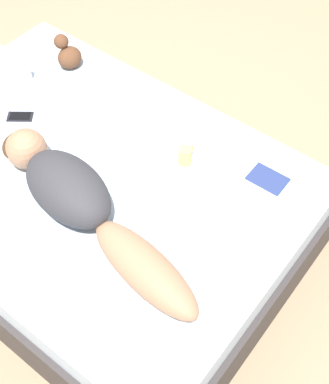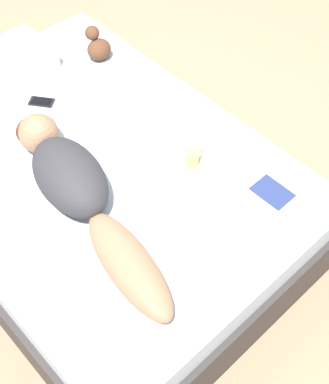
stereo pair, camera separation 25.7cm
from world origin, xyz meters
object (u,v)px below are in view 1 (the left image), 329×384
Objects in this scene: open_magazine at (257,192)px; cell_phone at (20,117)px; person at (78,199)px; coffee_mug at (185,155)px.

open_magazine is 1.37m from cell_phone.
open_magazine is at bearing -34.29° from person.
coffee_mug is 0.69× the size of cell_phone.
cell_phone is at bearing 104.19° from open_magazine.
cell_phone is at bearing 107.72° from coffee_mug.
coffee_mug reaches higher than cell_phone.
open_magazine and cell_phone have the same top height.
person is 8.68× the size of cell_phone.
cell_phone is (-0.35, 1.32, 0.00)m from open_magazine.
person is 0.61m from coffee_mug.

